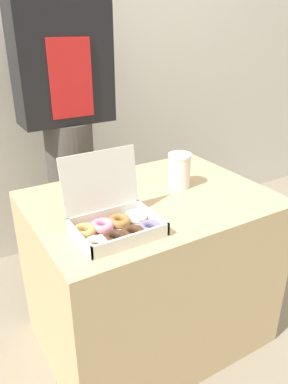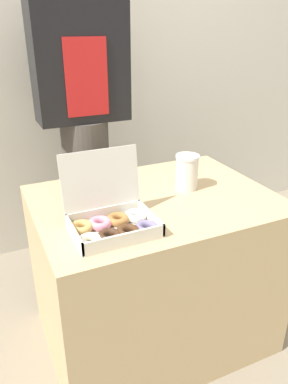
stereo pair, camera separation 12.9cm
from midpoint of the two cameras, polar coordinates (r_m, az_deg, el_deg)
ground_plane at (r=1.90m, az=3.49°, el=-20.49°), size 14.00×14.00×0.00m
wall_back at (r=2.27m, az=-8.60°, el=23.32°), size 10.00×0.05×2.60m
table at (r=1.67m, az=3.80°, el=-11.92°), size 0.94×0.69×0.70m
donut_box at (r=1.24m, az=-1.93°, el=-4.45°), size 0.31×0.24×0.25m
coffee_cup at (r=1.55m, az=8.93°, el=2.99°), size 0.10×0.10×0.15m
person_customer at (r=1.97m, az=-7.32°, el=10.71°), size 0.45×0.25×1.65m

